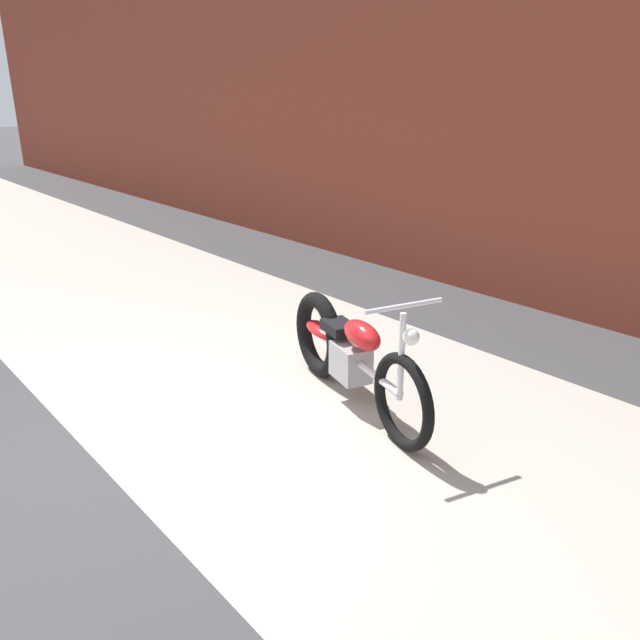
# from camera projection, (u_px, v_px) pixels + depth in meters

# --- Properties ---
(ground_plane) EXTENTS (80.00, 80.00, 0.00)m
(ground_plane) POSITION_uv_depth(u_px,v_px,m) (99.00, 465.00, 4.17)
(ground_plane) COLOR #38383A
(sidewalk_slab) EXTENTS (36.00, 3.50, 0.01)m
(sidewalk_slab) POSITION_uv_depth(u_px,v_px,m) (305.00, 387.00, 5.23)
(sidewalk_slab) COLOR #9E998E
(sidewalk_slab) RESTS_ON ground
(brick_building_wall) EXTENTS (36.00, 0.50, 5.75)m
(brick_building_wall) POSITION_uv_depth(u_px,v_px,m) (570.00, 29.00, 6.34)
(brick_building_wall) COLOR brown
(brick_building_wall) RESTS_ON ground
(motorcycle_red) EXTENTS (1.97, 0.76, 1.03)m
(motorcycle_red) POSITION_uv_depth(u_px,v_px,m) (346.00, 351.00, 4.93)
(motorcycle_red) COLOR black
(motorcycle_red) RESTS_ON ground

